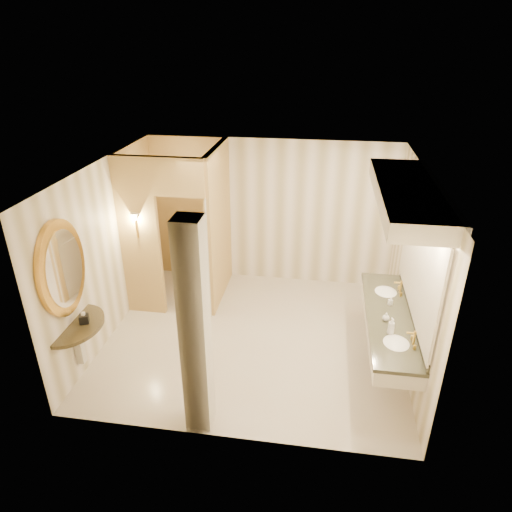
{
  "coord_description": "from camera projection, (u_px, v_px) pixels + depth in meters",
  "views": [
    {
      "loc": [
        0.92,
        -5.82,
        4.32
      ],
      "look_at": [
        0.01,
        0.2,
        1.33
      ],
      "focal_mm": 32.0,
      "sensor_mm": 36.0,
      "label": 1
    }
  ],
  "objects": [
    {
      "name": "tissue_box",
      "position": [
        84.0,
        319.0,
        6.01
      ],
      "size": [
        0.15,
        0.15,
        0.12
      ],
      "primitive_type": "cube",
      "rotation": [
        0.0,
        0.0,
        0.39
      ],
      "color": "black",
      "rests_on": "console_shelf"
    },
    {
      "name": "ceiling",
      "position": [
        253.0,
        170.0,
        6.01
      ],
      "size": [
        4.5,
        4.5,
        0.0
      ],
      "primitive_type": "plane",
      "rotation": [
        3.14,
        0.0,
        0.0
      ],
      "color": "silver",
      "rests_on": "wall_back"
    },
    {
      "name": "wall_right",
      "position": [
        414.0,
        272.0,
        6.3
      ],
      "size": [
        0.02,
        4.0,
        2.7
      ],
      "primitive_type": "cube",
      "color": "#EFE1CF",
      "rests_on": "floor"
    },
    {
      "name": "console_shelf",
      "position": [
        67.0,
        293.0,
        5.79
      ],
      "size": [
        0.98,
        0.98,
        1.94
      ],
      "color": "black",
      "rests_on": "floor"
    },
    {
      "name": "soap_bottle_b",
      "position": [
        386.0,
        317.0,
        6.05
      ],
      "size": [
        0.1,
        0.1,
        0.12
      ],
      "primitive_type": "imported",
      "rotation": [
        0.0,
        0.0,
        -0.09
      ],
      "color": "silver",
      "rests_on": "vanity"
    },
    {
      "name": "toilet_closet",
      "position": [
        197.0,
        229.0,
        7.6
      ],
      "size": [
        1.5,
        1.55,
        2.7
      ],
      "color": "tan",
      "rests_on": "floor"
    },
    {
      "name": "wall_back",
      "position": [
        270.0,
        213.0,
        8.38
      ],
      "size": [
        4.5,
        0.02,
        2.7
      ],
      "primitive_type": "cube",
      "color": "#EFE1CF",
      "rests_on": "floor"
    },
    {
      "name": "floor",
      "position": [
        254.0,
        337.0,
        7.2
      ],
      "size": [
        4.5,
        4.5,
        0.0
      ],
      "primitive_type": "plane",
      "color": "beige",
      "rests_on": "ground"
    },
    {
      "name": "toilet",
      "position": [
        190.0,
        261.0,
        8.79
      ],
      "size": [
        0.53,
        0.77,
        0.72
      ],
      "primitive_type": "imported",
      "rotation": [
        0.0,
        0.0,
        3.33
      ],
      "color": "white",
      "rests_on": "floor"
    },
    {
      "name": "wall_left",
      "position": [
        107.0,
        251.0,
        6.91
      ],
      "size": [
        0.02,
        4.0,
        2.7
      ],
      "primitive_type": "cube",
      "color": "#EFE1CF",
      "rests_on": "floor"
    },
    {
      "name": "pillar",
      "position": [
        195.0,
        331.0,
        5.06
      ],
      "size": [
        0.3,
        0.3,
        2.7
      ],
      "primitive_type": "cube",
      "color": "beige",
      "rests_on": "floor"
    },
    {
      "name": "wall_front",
      "position": [
        224.0,
        345.0,
        4.83
      ],
      "size": [
        4.5,
        0.02,
        2.7
      ],
      "primitive_type": "cube",
      "color": "#EFE1CF",
      "rests_on": "floor"
    },
    {
      "name": "vanity",
      "position": [
        400.0,
        266.0,
        5.86
      ],
      "size": [
        0.75,
        2.52,
        2.09
      ],
      "color": "beige",
      "rests_on": "floor"
    },
    {
      "name": "soap_bottle_c",
      "position": [
        391.0,
        326.0,
        5.76
      ],
      "size": [
        0.11,
        0.11,
        0.23
      ],
      "primitive_type": "imported",
      "rotation": [
        0.0,
        0.0,
        0.35
      ],
      "color": "#C6B28C",
      "rests_on": "vanity"
    },
    {
      "name": "wall_sconce",
      "position": [
        135.0,
        218.0,
        7.08
      ],
      "size": [
        0.14,
        0.14,
        0.42
      ],
      "color": "gold",
      "rests_on": "toilet_closet"
    },
    {
      "name": "soap_bottle_a",
      "position": [
        390.0,
        301.0,
        6.4
      ],
      "size": [
        0.07,
        0.07,
        0.12
      ],
      "primitive_type": "imported",
      "rotation": [
        0.0,
        0.0,
        0.43
      ],
      "color": "beige",
      "rests_on": "vanity"
    }
  ]
}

